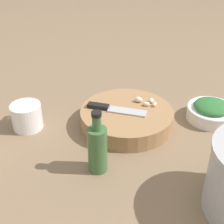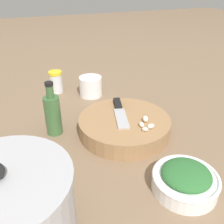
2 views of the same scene
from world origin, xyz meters
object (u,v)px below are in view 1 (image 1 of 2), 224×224
(garlic_cloves, at_px, (146,101))
(oil_bottle, at_px, (97,148))
(cutting_board, at_px, (127,117))
(herb_bowl, at_px, (211,111))
(coffee_mug, at_px, (27,116))
(chef_knife, at_px, (113,109))

(garlic_cloves, xyz_separation_m, oil_bottle, (0.14, 0.25, 0.01))
(cutting_board, height_order, garlic_cloves, garlic_cloves)
(garlic_cloves, distance_m, herb_bowl, 0.21)
(herb_bowl, height_order, oil_bottle, oil_bottle)
(cutting_board, relative_size, garlic_cloves, 3.94)
(garlic_cloves, height_order, oil_bottle, oil_bottle)
(herb_bowl, distance_m, oil_bottle, 0.42)
(cutting_board, xyz_separation_m, oil_bottle, (0.08, 0.20, 0.04))
(coffee_mug, bearing_deg, cutting_board, -176.50)
(herb_bowl, xyz_separation_m, coffee_mug, (0.57, 0.06, 0.01))
(chef_knife, height_order, herb_bowl, chef_knife)
(garlic_cloves, bearing_deg, coffee_mug, 9.47)
(cutting_board, bearing_deg, coffee_mug, 3.50)
(cutting_board, bearing_deg, oil_bottle, 69.38)
(garlic_cloves, distance_m, coffee_mug, 0.37)
(chef_knife, bearing_deg, herb_bowl, 111.25)
(garlic_cloves, bearing_deg, oil_bottle, 60.93)
(cutting_board, distance_m, garlic_cloves, 0.08)
(chef_knife, relative_size, garlic_cloves, 2.53)
(garlic_cloves, bearing_deg, chef_knife, 22.02)
(herb_bowl, height_order, coffee_mug, coffee_mug)
(chef_knife, xyz_separation_m, herb_bowl, (-0.31, -0.04, -0.03))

